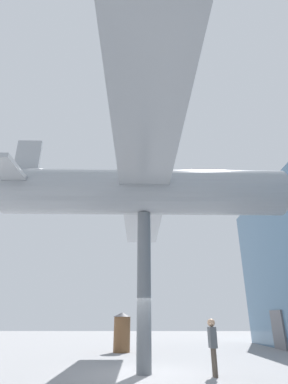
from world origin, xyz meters
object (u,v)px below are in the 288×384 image
support_pylon_central (144,286)px  suspended_airplane (148,192)px  visitor_person (213,342)px  info_kiosk (122,331)px

support_pylon_central → suspended_airplane: bearing=91.6°
support_pylon_central → visitor_person: (0.47, 2.37, -1.90)m
suspended_airplane → info_kiosk: suspended_airplane is taller
info_kiosk → visitor_person: bearing=25.5°
support_pylon_central → visitor_person: size_ratio=3.29×
suspended_airplane → visitor_person: 6.27m
support_pylon_central → info_kiosk: (-7.36, -1.36, -1.84)m
support_pylon_central → suspended_airplane: (-0.00, 0.17, 3.94)m
support_pylon_central → suspended_airplane: 3.95m
visitor_person → info_kiosk: bearing=21.8°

